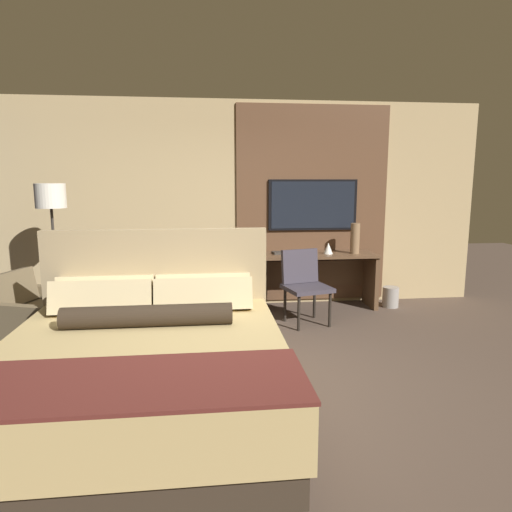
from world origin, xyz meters
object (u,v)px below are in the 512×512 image
at_px(tv, 313,205).
at_px(armchair_by_window, 38,323).
at_px(desk_chair, 304,280).
at_px(vase_tall, 355,238).
at_px(book, 281,253).
at_px(floor_lamp, 51,208).
at_px(vase_short, 328,248).
at_px(desk, 315,271).
at_px(bed, 146,367).
at_px(waste_bin, 390,297).

relative_size(tv, armchair_by_window, 1.15).
bearing_deg(desk_chair, armchair_by_window, 176.16).
distance_m(vase_tall, book, 1.02).
relative_size(armchair_by_window, floor_lamp, 0.64).
xyz_separation_m(tv, vase_short, (0.15, -0.29, -0.57)).
height_order(desk, tv, tv).
bearing_deg(vase_tall, book, 174.66).
xyz_separation_m(floor_lamp, book, (2.77, 0.52, -0.66)).
distance_m(bed, desk, 3.35).
bearing_deg(bed, floor_lamp, 120.32).
xyz_separation_m(desk, armchair_by_window, (-3.26, -1.18, -0.24)).
bearing_deg(bed, tv, 56.35).
xyz_separation_m(tv, desk_chair, (-0.30, -0.86, -0.86)).
bearing_deg(floor_lamp, book, 10.60).
distance_m(tv, vase_tall, 0.74).
bearing_deg(desk, vase_tall, -8.62).
distance_m(desk, vase_tall, 0.69).
distance_m(tv, floor_lamp, 3.33).
bearing_deg(waste_bin, desk, 173.77).
xyz_separation_m(armchair_by_window, floor_lamp, (0.01, 0.67, 1.16)).
xyz_separation_m(armchair_by_window, waste_bin, (4.30, 1.06, -0.13)).
height_order(desk, desk_chair, desk_chair).
distance_m(desk, tv, 0.92).
bearing_deg(waste_bin, desk_chair, -158.78).
relative_size(vase_tall, waste_bin, 1.47).
height_order(desk, book, book).
bearing_deg(desk_chair, floor_lamp, 163.21).
bearing_deg(tv, floor_lamp, -167.41).
xyz_separation_m(desk, waste_bin, (1.04, -0.11, -0.37)).
height_order(floor_lamp, vase_tall, floor_lamp).
bearing_deg(vase_tall, bed, -133.16).
relative_size(armchair_by_window, waste_bin, 3.87).
bearing_deg(waste_bin, book, 175.16).
height_order(tv, floor_lamp, tv).
distance_m(desk_chair, vase_tall, 1.08).
bearing_deg(floor_lamp, vase_short, 7.33).
bearing_deg(armchair_by_window, desk, -51.39).
xyz_separation_m(desk_chair, armchair_by_window, (-2.96, -0.54, -0.26)).
bearing_deg(bed, waste_bin, 40.92).
distance_m(tv, waste_bin, 1.67).
bearing_deg(book, waste_bin, -4.84).
relative_size(bed, desk_chair, 2.47).
relative_size(desk, vase_short, 10.64).
bearing_deg(vase_short, floor_lamp, -172.67).
relative_size(bed, waste_bin, 7.89).
relative_size(desk, desk_chair, 1.81).
bearing_deg(desk_chair, book, 91.34).
bearing_deg(tv, desk, -90.00).
relative_size(vase_short, waste_bin, 0.54).
bearing_deg(desk, vase_short, -22.71).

